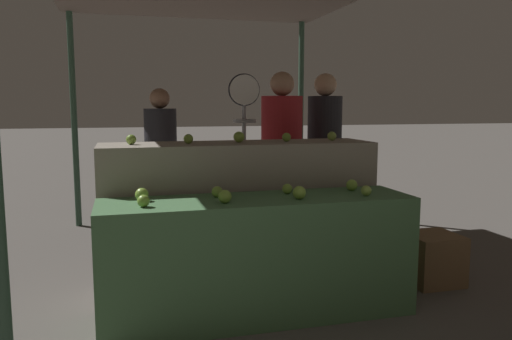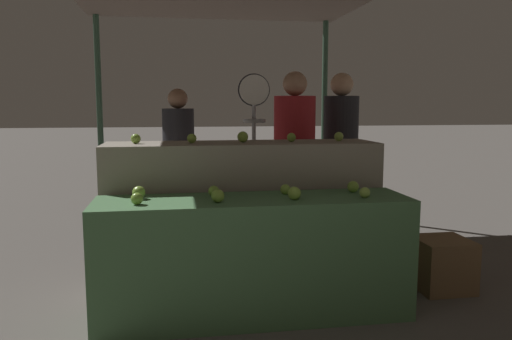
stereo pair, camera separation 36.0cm
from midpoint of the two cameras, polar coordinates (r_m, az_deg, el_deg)
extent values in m
plane|color=#59544F|center=(3.56, 2.77, -16.29)|extent=(60.00, 60.00, 0.00)
cylinder|color=#33513D|center=(6.26, -15.85, 5.43)|extent=(0.07, 0.07, 2.49)
cylinder|color=#33513D|center=(6.55, 9.36, 5.69)|extent=(0.07, 0.07, 2.49)
cube|color=#4C7A4C|center=(3.42, 2.81, -10.01)|extent=(2.10, 0.55, 0.82)
cube|color=gray|center=(3.94, 1.01, -5.16)|extent=(2.10, 0.55, 1.14)
sphere|color=#7AA338|center=(3.14, -10.30, -3.28)|extent=(0.08, 0.08, 0.08)
sphere|color=#7AA338|center=(3.16, -1.15, -3.00)|extent=(0.09, 0.09, 0.09)
sphere|color=#84AD3D|center=(3.28, 7.55, -2.68)|extent=(0.09, 0.09, 0.09)
sphere|color=#8EB247|center=(3.44, 15.29, -2.53)|extent=(0.07, 0.07, 0.07)
sphere|color=#84AD3D|center=(3.34, -10.28, -2.57)|extent=(0.09, 0.09, 0.09)
sphere|color=#84AD3D|center=(3.37, -1.82, -2.44)|extent=(0.08, 0.08, 0.08)
sphere|color=#84AD3D|center=(3.47, 6.34, -2.23)|extent=(0.07, 0.07, 0.07)
sphere|color=#84AD3D|center=(3.64, 13.84, -1.88)|extent=(0.08, 0.08, 0.08)
sphere|color=#7AA338|center=(3.80, -10.98, 3.52)|extent=(0.07, 0.07, 0.07)
sphere|color=#84AD3D|center=(3.80, -4.67, 3.61)|extent=(0.07, 0.07, 0.07)
sphere|color=#84AD3D|center=(3.87, 1.14, 3.80)|extent=(0.09, 0.09, 0.09)
sphere|color=#7AA338|center=(3.95, 6.68, 3.72)|extent=(0.07, 0.07, 0.07)
sphere|color=#8EB247|center=(4.08, 11.96, 3.75)|extent=(0.07, 0.07, 0.07)
cylinder|color=#99999E|center=(4.48, 2.05, -0.74)|extent=(0.04, 0.04, 1.59)
cylinder|color=black|center=(4.43, 2.11, 9.15)|extent=(0.28, 0.01, 0.28)
cylinder|color=silver|center=(4.41, 2.15, 9.15)|extent=(0.26, 0.02, 0.26)
cylinder|color=#99999E|center=(4.41, 2.13, 6.54)|extent=(0.01, 0.01, 0.14)
cylinder|color=#99999E|center=(4.41, 2.13, 5.63)|extent=(0.20, 0.20, 0.03)
cube|color=#2D2D38|center=(4.87, 6.45, -4.79)|extent=(0.31, 0.21, 0.81)
cylinder|color=maroon|center=(4.76, 6.59, 4.15)|extent=(0.43, 0.43, 0.70)
sphere|color=tan|center=(4.76, 6.67, 9.77)|extent=(0.23, 0.23, 0.23)
cube|color=#2D2D38|center=(5.48, -6.86, -3.76)|extent=(0.30, 0.25, 0.75)
cylinder|color=#232328|center=(5.39, -6.97, 3.53)|extent=(0.45, 0.45, 0.65)
sphere|color=#936B51|center=(5.38, -7.04, 8.11)|extent=(0.21, 0.21, 0.21)
cube|color=#2D2D38|center=(5.26, 11.45, -3.96)|extent=(0.27, 0.16, 0.81)
cylinder|color=#232328|center=(5.16, 11.66, 4.35)|extent=(0.36, 0.36, 0.71)
sphere|color=tan|center=(5.16, 11.80, 9.56)|extent=(0.23, 0.23, 0.23)
cube|color=brown|center=(4.27, 22.81, -9.92)|extent=(0.40, 0.40, 0.40)
camera|label=1|loc=(0.18, -87.14, 0.37)|focal=35.00mm
camera|label=2|loc=(0.18, 92.86, -0.37)|focal=35.00mm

